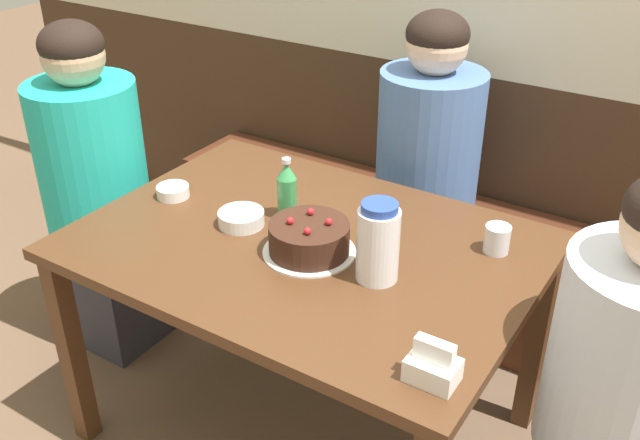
{
  "coord_description": "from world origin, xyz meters",
  "views": [
    {
      "loc": [
        0.98,
        -1.45,
        1.79
      ],
      "look_at": [
        0.02,
        0.05,
        0.78
      ],
      "focal_mm": 40.0,
      "sensor_mm": 36.0,
      "label": 1
    }
  ],
  "objects_px": {
    "bowl_soup_white": "(173,191)",
    "person_grey_tee": "(97,195)",
    "soju_bottle": "(287,190)",
    "bowl_rice_small": "(241,218)",
    "glass_water_tall": "(497,239)",
    "person_teal_shirt": "(426,183)",
    "bench_seat": "(420,256)",
    "birthday_cake": "(309,239)",
    "water_pitcher": "(378,242)",
    "person_pale_blue_shirt": "(624,401)",
    "napkin_holder": "(433,366)"
  },
  "relations": [
    {
      "from": "bowl_soup_white",
      "to": "person_grey_tee",
      "type": "relative_size",
      "value": 0.08
    },
    {
      "from": "soju_bottle",
      "to": "bowl_rice_small",
      "type": "xyz_separation_m",
      "value": [
        -0.09,
        -0.12,
        -0.07
      ]
    },
    {
      "from": "glass_water_tall",
      "to": "person_teal_shirt",
      "type": "xyz_separation_m",
      "value": [
        -0.43,
        0.49,
        -0.15
      ]
    },
    {
      "from": "bench_seat",
      "to": "person_teal_shirt",
      "type": "xyz_separation_m",
      "value": [
        0.04,
        -0.1,
        0.39
      ]
    },
    {
      "from": "birthday_cake",
      "to": "water_pitcher",
      "type": "xyz_separation_m",
      "value": [
        0.22,
        -0.01,
        0.06
      ]
    },
    {
      "from": "soju_bottle",
      "to": "bowl_soup_white",
      "type": "distance_m",
      "value": 0.4
    },
    {
      "from": "bowl_soup_white",
      "to": "person_pale_blue_shirt",
      "type": "bearing_deg",
      "value": -0.52
    },
    {
      "from": "bowl_soup_white",
      "to": "person_pale_blue_shirt",
      "type": "height_order",
      "value": "person_pale_blue_shirt"
    },
    {
      "from": "person_grey_tee",
      "to": "napkin_holder",
      "type": "bearing_deg",
      "value": -13.7
    },
    {
      "from": "glass_water_tall",
      "to": "person_grey_tee",
      "type": "relative_size",
      "value": 0.06
    },
    {
      "from": "soju_bottle",
      "to": "glass_water_tall",
      "type": "distance_m",
      "value": 0.62
    },
    {
      "from": "birthday_cake",
      "to": "person_grey_tee",
      "type": "distance_m",
      "value": 0.97
    },
    {
      "from": "soju_bottle",
      "to": "bowl_soup_white",
      "type": "xyz_separation_m",
      "value": [
        -0.38,
        -0.09,
        -0.07
      ]
    },
    {
      "from": "soju_bottle",
      "to": "person_pale_blue_shirt",
      "type": "relative_size",
      "value": 0.16
    },
    {
      "from": "person_teal_shirt",
      "to": "bowl_soup_white",
      "type": "bearing_deg",
      "value": -37.2
    },
    {
      "from": "bowl_rice_small",
      "to": "glass_water_tall",
      "type": "bearing_deg",
      "value": 20.96
    },
    {
      "from": "soju_bottle",
      "to": "birthday_cake",
      "type": "bearing_deg",
      "value": -39.1
    },
    {
      "from": "bench_seat",
      "to": "bowl_soup_white",
      "type": "distance_m",
      "value": 1.1
    },
    {
      "from": "bowl_rice_small",
      "to": "water_pitcher",
      "type": "bearing_deg",
      "value": -3.53
    },
    {
      "from": "birthday_cake",
      "to": "person_grey_tee",
      "type": "xyz_separation_m",
      "value": [
        -0.95,
        0.07,
        -0.16
      ]
    },
    {
      "from": "bowl_rice_small",
      "to": "person_teal_shirt",
      "type": "height_order",
      "value": "person_teal_shirt"
    },
    {
      "from": "water_pitcher",
      "to": "glass_water_tall",
      "type": "xyz_separation_m",
      "value": [
        0.22,
        0.29,
        -0.07
      ]
    },
    {
      "from": "water_pitcher",
      "to": "bowl_soup_white",
      "type": "bearing_deg",
      "value": 175.92
    },
    {
      "from": "person_teal_shirt",
      "to": "person_pale_blue_shirt",
      "type": "distance_m",
      "value": 1.14
    },
    {
      "from": "glass_water_tall",
      "to": "person_teal_shirt",
      "type": "distance_m",
      "value": 0.67
    },
    {
      "from": "bowl_rice_small",
      "to": "person_grey_tee",
      "type": "relative_size",
      "value": 0.11
    },
    {
      "from": "bench_seat",
      "to": "bowl_rice_small",
      "type": "distance_m",
      "value": 1.02
    },
    {
      "from": "birthday_cake",
      "to": "napkin_holder",
      "type": "relative_size",
      "value": 2.37
    },
    {
      "from": "soju_bottle",
      "to": "napkin_holder",
      "type": "bearing_deg",
      "value": -32.23
    },
    {
      "from": "bench_seat",
      "to": "bowl_rice_small",
      "type": "bearing_deg",
      "value": -103.92
    },
    {
      "from": "water_pitcher",
      "to": "bowl_soup_white",
      "type": "height_order",
      "value": "water_pitcher"
    },
    {
      "from": "napkin_holder",
      "to": "person_pale_blue_shirt",
      "type": "relative_size",
      "value": 0.09
    },
    {
      "from": "birthday_cake",
      "to": "bowl_rice_small",
      "type": "distance_m",
      "value": 0.26
    },
    {
      "from": "birthday_cake",
      "to": "water_pitcher",
      "type": "bearing_deg",
      "value": -1.85
    },
    {
      "from": "birthday_cake",
      "to": "person_pale_blue_shirt",
      "type": "height_order",
      "value": "person_pale_blue_shirt"
    },
    {
      "from": "bowl_soup_white",
      "to": "person_pale_blue_shirt",
      "type": "distance_m",
      "value": 1.42
    },
    {
      "from": "bench_seat",
      "to": "water_pitcher",
      "type": "relative_size",
      "value": 9.8
    },
    {
      "from": "bench_seat",
      "to": "bowl_soup_white",
      "type": "bearing_deg",
      "value": -121.45
    },
    {
      "from": "soju_bottle",
      "to": "glass_water_tall",
      "type": "height_order",
      "value": "soju_bottle"
    },
    {
      "from": "napkin_holder",
      "to": "bowl_soup_white",
      "type": "xyz_separation_m",
      "value": [
        -1.06,
        0.34,
        -0.02
      ]
    },
    {
      "from": "bench_seat",
      "to": "birthday_cake",
      "type": "height_order",
      "value": "birthday_cake"
    },
    {
      "from": "bowl_rice_small",
      "to": "glass_water_tall",
      "type": "distance_m",
      "value": 0.74
    },
    {
      "from": "glass_water_tall",
      "to": "person_teal_shirt",
      "type": "bearing_deg",
      "value": 131.77
    },
    {
      "from": "napkin_holder",
      "to": "person_teal_shirt",
      "type": "bearing_deg",
      "value": 115.5
    },
    {
      "from": "soju_bottle",
      "to": "napkin_holder",
      "type": "height_order",
      "value": "soju_bottle"
    },
    {
      "from": "birthday_cake",
      "to": "napkin_holder",
      "type": "distance_m",
      "value": 0.58
    },
    {
      "from": "water_pitcher",
      "to": "person_teal_shirt",
      "type": "bearing_deg",
      "value": 105.55
    },
    {
      "from": "bench_seat",
      "to": "person_grey_tee",
      "type": "relative_size",
      "value": 1.75
    },
    {
      "from": "birthday_cake",
      "to": "soju_bottle",
      "type": "xyz_separation_m",
      "value": [
        -0.17,
        0.14,
        0.05
      ]
    },
    {
      "from": "napkin_holder",
      "to": "bowl_soup_white",
      "type": "bearing_deg",
      "value": 162.36
    }
  ]
}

